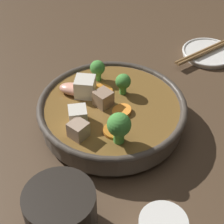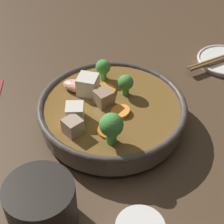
{
  "view_description": "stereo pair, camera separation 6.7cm",
  "coord_description": "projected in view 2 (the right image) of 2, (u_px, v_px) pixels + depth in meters",
  "views": [
    {
      "loc": [
        0.5,
        0.06,
        0.48
      ],
      "look_at": [
        0.0,
        0.0,
        0.03
      ],
      "focal_mm": 60.0,
      "sensor_mm": 36.0,
      "label": 1
    },
    {
      "loc": [
        0.48,
        0.13,
        0.48
      ],
      "look_at": [
        0.0,
        0.0,
        0.03
      ],
      "focal_mm": 60.0,
      "sensor_mm": 36.0,
      "label": 2
    }
  ],
  "objects": [
    {
      "name": "side_saucer",
      "position": [
        224.0,
        61.0,
        0.84
      ],
      "size": [
        0.12,
        0.12,
        0.01
      ],
      "color": "white",
      "rests_on": "ground_plane"
    },
    {
      "name": "stirfry_bowl",
      "position": [
        111.0,
        111.0,
        0.67
      ],
      "size": [
        0.27,
        0.27,
        0.11
      ],
      "color": "#51473D",
      "rests_on": "ground_plane"
    },
    {
      "name": "dark_mug",
      "position": [
        41.0,
        207.0,
        0.52
      ],
      "size": [
        0.12,
        0.1,
        0.08
      ],
      "color": "black",
      "rests_on": "ground_plane"
    },
    {
      "name": "ground_plane",
      "position": [
        112.0,
        126.0,
        0.7
      ],
      "size": [
        3.0,
        3.0,
        0.0
      ],
      "primitive_type": "plane",
      "color": "#4C3826"
    }
  ]
}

